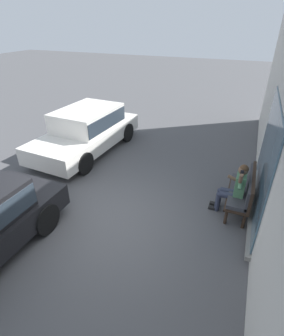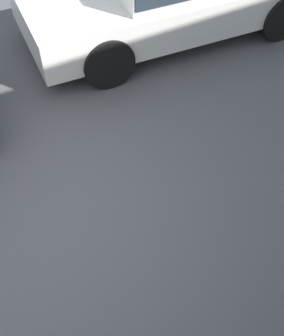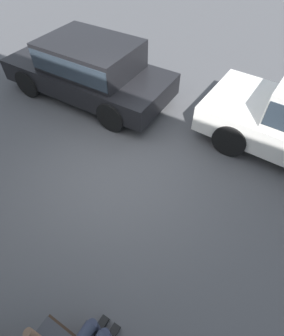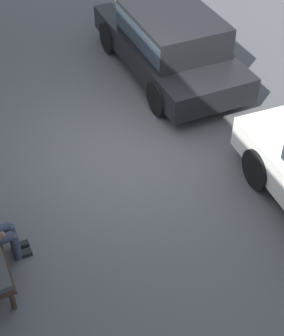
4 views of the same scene
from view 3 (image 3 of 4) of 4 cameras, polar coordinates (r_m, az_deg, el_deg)
The scene contains 2 objects.
ground_plane at distance 5.22m, azimuth -6.03°, elevation -0.65°, with size 60.00×60.00×0.00m, color #4C4C4F.
parked_car_mid at distance 6.93m, azimuth -11.41°, elevation 20.70°, with size 4.22×1.91×1.42m.
Camera 3 is at (-2.24, 2.60, 3.93)m, focal length 28.00 mm.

